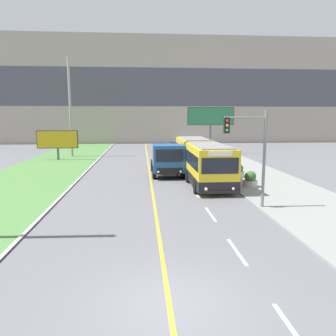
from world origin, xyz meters
TOP-DOWN VIEW (x-y plane):
  - ground_plane at (0.00, 0.00)m, footprint 300.00×300.00m
  - lane_marking_centre at (0.35, 1.88)m, footprint 2.88×140.00m
  - apartment_block_background at (0.00, 55.16)m, footprint 80.00×8.04m
  - city_bus at (3.96, 17.39)m, footprint 2.69×13.03m
  - dump_truck at (1.43, 18.59)m, footprint 2.55×6.63m
  - car_distant at (3.82, 35.45)m, footprint 1.80×4.30m
  - utility_pole_far at (-9.13, 32.67)m, footprint 1.80×0.28m
  - traffic_light_mast at (5.05, 8.69)m, footprint 2.28×0.32m
  - billboard_large at (8.23, 34.02)m, footprint 6.04×0.24m
  - billboard_small at (-10.02, 29.47)m, footprint 4.49×0.24m
  - planter_round_near at (6.74, 13.62)m, footprint 0.98×0.98m
  - planter_round_second at (6.98, 17.18)m, footprint 0.93×0.93m

SIDE VIEW (x-z plane):
  - ground_plane at x=0.00m, z-range 0.00..0.00m
  - lane_marking_centre at x=0.35m, z-range 0.00..0.01m
  - planter_round_second at x=6.98m, z-range 0.01..1.10m
  - planter_round_near at x=6.74m, z-range 0.01..1.11m
  - car_distant at x=3.82m, z-range -0.04..1.41m
  - dump_truck at x=1.43m, z-range 0.00..2.66m
  - city_bus at x=3.96m, z-range 0.03..2.98m
  - billboard_small at x=-10.02m, z-range 0.59..3.91m
  - traffic_light_mast at x=5.05m, z-range 0.74..5.95m
  - billboard_large at x=8.23m, z-range 1.67..7.69m
  - utility_pole_far at x=-9.13m, z-range 0.06..11.77m
  - apartment_block_background at x=0.00m, z-range 0.00..18.90m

